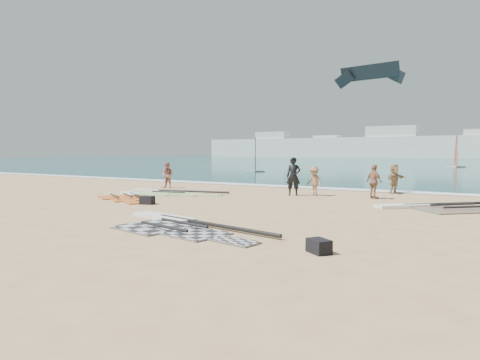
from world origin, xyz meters
The scene contains 18 objects.
ground centered at (0.00, 0.00, 0.00)m, with size 300.00×300.00×0.00m, color tan.
sea centered at (0.00, 132.00, 0.00)m, with size 300.00×240.00×0.06m, color #0B4251.
surf_line centered at (0.00, 12.30, 0.00)m, with size 300.00×1.20×0.04m, color white.
far_town centered at (-15.72, 150.00, 4.49)m, with size 160.00×8.00×12.00m.
rig_grey centered at (-0.25, -1.91, 0.05)m, with size 6.02×2.93×0.20m.
rig_green centered at (-6.87, 5.47, 0.05)m, with size 5.86×2.85×0.20m.
rig_orange centered at (6.45, 6.38, 0.05)m, with size 5.49×4.68×0.20m.
rig_red centered at (-7.24, 2.87, 0.05)m, with size 4.53×3.65×0.20m.
gear_bag_near centered at (-4.54, 1.44, 0.18)m, with size 0.56×0.41×0.36m, color black.
gear_bag_far centered at (4.62, -2.87, 0.16)m, with size 0.52×0.37×0.31m, color black.
person_wetsuit centered at (-0.47, 7.83, 0.99)m, with size 0.72×0.47×1.98m, color black.
beachgoer_left centered at (-8.89, 7.87, 0.80)m, with size 0.78×0.60×1.60m, color #A7655A.
beachgoer_mid centered at (0.50, 8.22, 0.76)m, with size 0.98×0.56×1.52m, color #966748.
beachgoer_back centered at (3.43, 8.43, 0.83)m, with size 0.97×0.40×1.66m, color #A87053.
beachgoer_right centered at (3.85, 11.50, 0.80)m, with size 1.49×0.47×1.61m, color #A5835A.
windsurfer_left centered at (-13.55, 28.17, 1.17)m, with size 2.19×2.37×3.90m.
windsurfer_centre centered at (5.24, 54.83, 1.35)m, with size 2.68×3.14×4.73m.
kitesurf_kite centered at (-4.60, 42.71, 12.39)m, with size 9.05×2.01×2.79m.
Camera 1 is at (7.53, -11.31, 2.24)m, focal length 30.00 mm.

